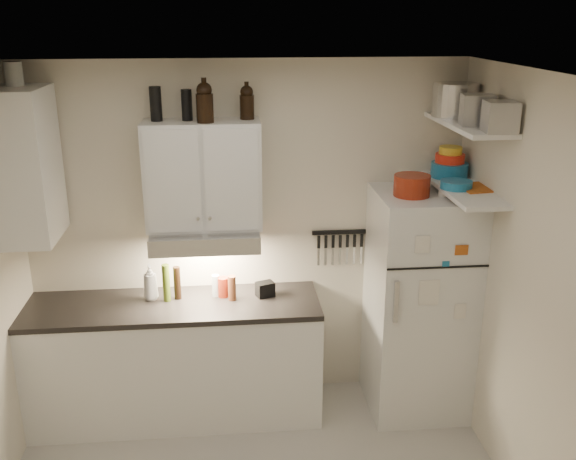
{
  "coord_description": "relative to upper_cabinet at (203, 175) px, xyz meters",
  "views": [
    {
      "loc": [
        -0.14,
        -3.04,
        2.89
      ],
      "look_at": [
        0.25,
        0.9,
        1.55
      ],
      "focal_mm": 40.0,
      "sensor_mm": 36.0,
      "label": 1
    }
  ],
  "objects": [
    {
      "name": "growler_b",
      "position": [
        0.32,
        0.05,
        0.49
      ],
      "size": [
        0.13,
        0.13,
        0.23
      ],
      "primitive_type": null,
      "rotation": [
        0.0,
        0.0,
        -0.4
      ],
      "color": "black",
      "rests_on": "upper_cabinet"
    },
    {
      "name": "stock_pot",
      "position": [
        1.74,
        -0.06,
        0.5
      ],
      "size": [
        0.41,
        0.41,
        0.22
      ],
      "primitive_type": "cylinder",
      "rotation": [
        0.0,
        0.0,
        0.38
      ],
      "color": "silver",
      "rests_on": "shelf_hi"
    },
    {
      "name": "soap_bottle",
      "position": [
        -0.41,
        -0.05,
        -0.76
      ],
      "size": [
        0.14,
        0.14,
        0.3
      ],
      "primitive_type": "imported",
      "rotation": [
        0.0,
        0.0,
        0.22
      ],
      "color": "white",
      "rests_on": "countertop"
    },
    {
      "name": "shelf_lo",
      "position": [
        1.75,
        -0.31,
        -0.07
      ],
      "size": [
        0.3,
        0.95,
        0.03
      ],
      "primitive_type": "cube",
      "color": "white",
      "rests_on": "right_wall"
    },
    {
      "name": "shelf_hi",
      "position": [
        1.75,
        -0.31,
        0.38
      ],
      "size": [
        0.3,
        0.95,
        0.03
      ],
      "primitive_type": "cube",
      "color": "white",
      "rests_on": "right_wall"
    },
    {
      "name": "ceiling",
      "position": [
        0.3,
        -1.33,
        0.78
      ],
      "size": [
        3.2,
        3.0,
        0.02
      ],
      "primitive_type": "cube",
      "color": "silver",
      "rests_on": "ground"
    },
    {
      "name": "plates",
      "position": [
        1.69,
        -0.34,
        -0.02
      ],
      "size": [
        0.25,
        0.25,
        0.05
      ],
      "primitive_type": "cylinder",
      "rotation": [
        0.0,
        0.0,
        -0.19
      ],
      "color": "#1C6D9B",
      "rests_on": "shelf_lo"
    },
    {
      "name": "thermos_a",
      "position": [
        -0.09,
        0.02,
        0.48
      ],
      "size": [
        0.08,
        0.08,
        0.21
      ],
      "primitive_type": "cylinder",
      "rotation": [
        0.0,
        0.0,
        -0.1
      ],
      "color": "black",
      "rests_on": "upper_cabinet"
    },
    {
      "name": "thermos_b",
      "position": [
        -0.29,
        0.02,
        0.49
      ],
      "size": [
        0.11,
        0.11,
        0.23
      ],
      "primitive_type": "cylinder",
      "rotation": [
        0.0,
        0.0,
        0.43
      ],
      "color": "black",
      "rests_on": "upper_cabinet"
    },
    {
      "name": "base_cabinet",
      "position": [
        -0.25,
        -0.14,
        -1.39
      ],
      "size": [
        2.1,
        0.6,
        0.88
      ],
      "primitive_type": "cube",
      "color": "white",
      "rests_on": "floor"
    },
    {
      "name": "right_wall",
      "position": [
        1.91,
        -1.33,
        -0.53
      ],
      "size": [
        0.02,
        3.0,
        2.6
      ],
      "primitive_type": "cube",
      "color": "beige",
      "rests_on": "ground"
    },
    {
      "name": "oil_bottle",
      "position": [
        -0.29,
        -0.09,
        -0.77
      ],
      "size": [
        0.07,
        0.07,
        0.28
      ],
      "primitive_type": "cylinder",
      "rotation": [
        0.0,
        0.0,
        -0.36
      ],
      "color": "#445916",
      "rests_on": "countertop"
    },
    {
      "name": "dutch_oven",
      "position": [
        1.42,
        -0.22,
        -0.05
      ],
      "size": [
        0.31,
        0.31,
        0.14
      ],
      "primitive_type": "cylinder",
      "rotation": [
        0.0,
        0.0,
        0.3
      ],
      "color": "maroon",
      "rests_on": "fridge"
    },
    {
      "name": "back_wall",
      "position": [
        0.3,
        0.18,
        -0.53
      ],
      "size": [
        3.2,
        0.02,
        2.6
      ],
      "primitive_type": "cube",
      "color": "beige",
      "rests_on": "ground"
    },
    {
      "name": "bowl_teal",
      "position": [
        1.75,
        -0.03,
        0.0
      ],
      "size": [
        0.26,
        0.26,
        0.1
      ],
      "primitive_type": "cylinder",
      "color": "#1C6D9B",
      "rests_on": "shelf_lo"
    },
    {
      "name": "pepper_mill",
      "position": [
        0.18,
        -0.12,
        -0.81
      ],
      "size": [
        0.07,
        0.07,
        0.18
      ],
      "primitive_type": "cylinder",
      "rotation": [
        0.0,
        0.0,
        -0.2
      ],
      "color": "brown",
      "rests_on": "countertop"
    },
    {
      "name": "upper_cabinet",
      "position": [
        0.0,
        0.0,
        0.0
      ],
      "size": [
        0.8,
        0.33,
        0.75
      ],
      "primitive_type": "cube",
      "color": "white",
      "rests_on": "back_wall"
    },
    {
      "name": "vinegar_bottle",
      "position": [
        -0.22,
        -0.06,
        -0.78
      ],
      "size": [
        0.07,
        0.07,
        0.25
      ],
      "primitive_type": "cylinder",
      "rotation": [
        0.0,
        0.0,
        0.38
      ],
      "color": "black",
      "rests_on": "countertop"
    },
    {
      "name": "tin_a",
      "position": [
        1.75,
        -0.44,
        0.49
      ],
      "size": [
        0.22,
        0.21,
        0.19
      ],
      "primitive_type": "cube",
      "rotation": [
        0.0,
        0.0,
        -0.19
      ],
      "color": "#AAAAAD",
      "rests_on": "shelf_hi"
    },
    {
      "name": "countertop",
      "position": [
        -0.25,
        -0.14,
        -0.93
      ],
      "size": [
        2.1,
        0.62,
        0.04
      ],
      "primitive_type": "cube",
      "color": "black",
      "rests_on": "base_cabinet"
    },
    {
      "name": "knife_strip",
      "position": [
        1.0,
        0.15,
        -0.51
      ],
      "size": [
        0.42,
        0.02,
        0.03
      ],
      "primitive_type": "cube",
      "color": "black",
      "rests_on": "back_wall"
    },
    {
      "name": "side_jar",
      "position": [
        -1.16,
        -0.06,
        0.7
      ],
      "size": [
        0.13,
        0.13,
        0.15
      ],
      "primitive_type": "cylinder",
      "rotation": [
        0.0,
        0.0,
        -0.15
      ],
      "color": "silver",
      "rests_on": "side_cabinet"
    },
    {
      "name": "bowl_yellow",
      "position": [
        1.75,
        -0.02,
        0.14
      ],
      "size": [
        0.16,
        0.16,
        0.05
      ],
      "primitive_type": "cylinder",
      "color": "gold",
      "rests_on": "bowl_orange"
    },
    {
      "name": "side_cabinet",
      "position": [
        -1.14,
        -0.14,
        0.12
      ],
      "size": [
        0.33,
        0.55,
        1.0
      ],
      "primitive_type": "cube",
      "color": "white",
      "rests_on": "left_wall"
    },
    {
      "name": "bowl_orange",
      "position": [
        1.75,
        -0.02,
        0.09
      ],
      "size": [
        0.21,
        0.21,
        0.06
      ],
      "primitive_type": "cylinder",
      "color": "red",
      "rests_on": "bowl_teal"
    },
    {
      "name": "tin_b",
      "position": [
        1.79,
        -0.7,
        0.48
      ],
      "size": [
        0.2,
        0.2,
        0.18
      ],
      "primitive_type": "cube",
      "rotation": [
        0.0,
        0.0,
        -0.12
      ],
      "color": "#AAAAAD",
      "rests_on": "shelf_hi"
    },
    {
      "name": "spice_jar",
      "position": [
        1.64,
        -0.25,
        -0.07
      ],
      "size": [
        0.07,
        0.07,
        0.1
      ],
      "primitive_type": "cylinder",
      "rotation": [
        0.0,
        0.0,
        -0.05
      ],
      "color": "silver",
      "rests_on": "fridge"
    },
    {
      "name": "fridge",
      "position": [
        1.55,
        -0.18,
        -0.98
      ],
      "size": [
        0.7,
        0.68,
        1.7
      ],
      "primitive_type": "cube",
      "color": "silver",
      "rests_on": "floor"
    },
    {
      "name": "range_hood",
      "position": [
        0.0,
        -0.06,
        -0.44
      ],
      "size": [
        0.76,
        0.46,
        0.12
      ],
      "primitive_type": "cube",
      "color": "silver",
      "rests_on": "back_wall"
    },
    {
      "name": "caddy",
      "position": [
        0.42,
        -0.07,
        -0.85
      ],
      "size": [
        0.15,
        0.13,
        0.11
      ],
      "primitive_type": "cube",
      "rotation": [
        0.0,
        0.0,
        0.36
      ],
      "color": "black",
      "rests_on": "countertop"
    },
    {
      "name": "book_stack",
      "position": [
        1.82,
        -0.35,
        -0.08
      ],
      "size": [
        0.24,
        0.28,
        0.09
      ],
      "primitive_type": "cube",
      "rotation": [
        0.0,
        0.0,
        0.13
      ],
      "color": "#B05016",
      "rests_on": "fridge"
    },
    {
      "name": "red_jar",
      "position": [
        0.11,
        -0.05,
        -0.83
      ],
      "size": [
        0.1,
        0.1,
        0.15
      ],
      "primitive_type": "cylinder",
      "rotation": [
        0.0,
        0.0,
        0.39
      ],
      "color": "maroon",
      "rests_on": "countertop"
    },
    {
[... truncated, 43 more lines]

